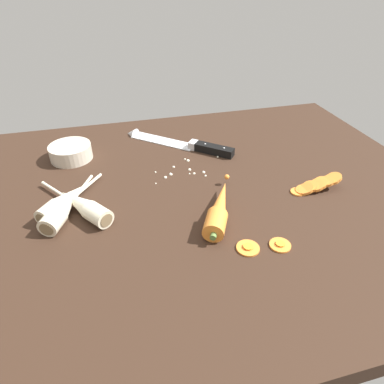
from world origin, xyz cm
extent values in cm
cube|color=#332116|center=(0.00, 0.00, -2.00)|extent=(120.00, 90.00, 4.00)
cube|color=silver|center=(-1.24, 27.56, 0.25)|extent=(18.00, 16.42, 0.50)
cone|color=silver|center=(-9.70, 34.89, 0.25)|extent=(4.86, 4.96, 3.96)
cube|color=silver|center=(6.32, 21.01, 1.10)|extent=(3.44, 3.53, 2.20)
cube|color=black|center=(11.24, 16.76, 1.10)|extent=(10.15, 9.32, 2.20)
sphere|color=silver|center=(9.12, 18.59, 2.20)|extent=(0.50, 0.50, 0.50)
sphere|color=silver|center=(13.35, 14.92, 2.20)|extent=(0.50, 0.50, 0.50)
cylinder|color=orange|center=(1.45, -14.40, 2.10)|extent=(6.52, 7.38, 4.20)
cone|color=orange|center=(4.78, -7.83, 2.10)|extent=(10.22, 14.95, 3.99)
sphere|color=orange|center=(9.32, 1.12, 2.10)|extent=(1.20, 1.20, 1.20)
cylinder|color=#5B7F3D|center=(-0.20, -17.68, 2.10)|extent=(1.52, 1.43, 1.20)
cylinder|color=beige|center=(-29.19, -5.51, 2.00)|extent=(5.63, 6.05, 4.00)
cone|color=beige|center=(-26.45, 0.64, 2.00)|extent=(6.98, 9.41, 3.80)
cylinder|color=beige|center=(-23.64, 6.94, 1.10)|extent=(4.43, 8.80, 0.70)
cylinder|color=#7A6647|center=(-30.17, -7.72, 2.00)|extent=(2.68, 1.41, 2.80)
cylinder|color=beige|center=(-20.62, -5.61, 2.00)|extent=(6.49, 6.81, 4.00)
cone|color=beige|center=(-25.16, 0.54, 2.00)|extent=(8.88, 10.14, 3.80)
cylinder|color=beige|center=(-29.82, 6.85, 1.10)|extent=(6.86, 8.94, 0.70)
cylinder|color=#7A6647|center=(-18.98, -7.83, 2.00)|extent=(2.43, 1.91, 2.80)
cylinder|color=beige|center=(-29.94, -2.63, 2.00)|extent=(5.96, 6.09, 4.00)
cone|color=beige|center=(-26.13, 2.52, 2.00)|extent=(7.93, 8.85, 3.80)
cylinder|color=beige|center=(-22.23, 7.79, 1.10)|extent=(5.84, 7.54, 0.70)
cylinder|color=#7A6647|center=(-31.31, -4.48, 2.00)|extent=(2.43, 1.91, 2.80)
cylinder|color=orange|center=(24.10, -6.28, 0.35)|extent=(3.25, 3.25, 0.70)
cylinder|color=orange|center=(25.36, -6.38, 0.60)|extent=(3.41, 3.34, 1.52)
cylinder|color=orange|center=(26.05, -6.45, 0.84)|extent=(3.37, 3.38, 2.05)
cylinder|color=orange|center=(27.23, -6.20, 1.08)|extent=(3.58, 3.55, 1.88)
cylinder|color=orange|center=(28.41, -6.50, 1.33)|extent=(3.62, 3.60, 1.95)
cylinder|color=orange|center=(29.29, -6.33, 1.57)|extent=(3.64, 3.59, 1.76)
cylinder|color=orange|center=(30.13, -6.11, 1.82)|extent=(3.52, 3.46, 1.61)
cylinder|color=orange|center=(31.11, -6.46, 2.06)|extent=(3.33, 3.29, 1.81)
cylinder|color=orange|center=(32.56, -6.29, 2.31)|extent=(3.46, 3.41, 1.78)
cylinder|color=orange|center=(33.18, -6.18, 2.55)|extent=(3.32, 3.28, 1.87)
cylinder|color=orange|center=(12.12, -21.17, 0.35)|extent=(4.05, 4.05, 0.70)
cylinder|color=#FF9E2B|center=(12.12, -21.17, 0.62)|extent=(1.70, 1.70, 0.16)
cylinder|color=orange|center=(5.97, -20.37, 0.35)|extent=(4.36, 4.36, 0.70)
cylinder|color=#FF9E2B|center=(5.97, -20.37, 0.62)|extent=(1.83, 1.83, 0.16)
cylinder|color=beige|center=(-26.89, 23.49, 2.00)|extent=(11.00, 11.00, 4.00)
cylinder|color=#ABA392|center=(-26.89, 23.49, 2.48)|extent=(8.80, 8.80, 2.80)
sphere|color=silver|center=(-2.72, 8.77, 0.45)|extent=(0.90, 0.90, 0.90)
sphere|color=silver|center=(5.52, 5.97, 0.30)|extent=(0.59, 0.59, 0.59)
sphere|color=silver|center=(5.55, 7.66, 0.41)|extent=(0.81, 0.81, 0.81)
sphere|color=silver|center=(3.11, 14.35, 0.45)|extent=(0.89, 0.89, 0.89)
sphere|color=silver|center=(2.55, 15.40, 0.28)|extent=(0.56, 0.56, 0.56)
sphere|color=silver|center=(1.92, 7.87, 0.21)|extent=(0.43, 0.43, 0.43)
sphere|color=silver|center=(-7.03, 5.65, 0.21)|extent=(0.42, 0.42, 0.42)
sphere|color=silver|center=(11.51, 14.38, 0.28)|extent=(0.57, 0.57, 0.57)
sphere|color=silver|center=(-4.30, 7.69, 0.42)|extent=(0.84, 0.84, 0.84)
sphere|color=silver|center=(-6.25, 10.77, 0.25)|extent=(0.50, 0.50, 0.50)
sphere|color=silver|center=(2.40, 9.78, 0.40)|extent=(0.81, 0.81, 0.81)
sphere|color=silver|center=(3.07, 7.67, 0.35)|extent=(0.70, 0.70, 0.70)
sphere|color=silver|center=(-1.27, 12.13, 0.34)|extent=(0.69, 0.69, 0.69)
camera|label=1|loc=(-15.24, -60.64, 44.00)|focal=30.97mm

